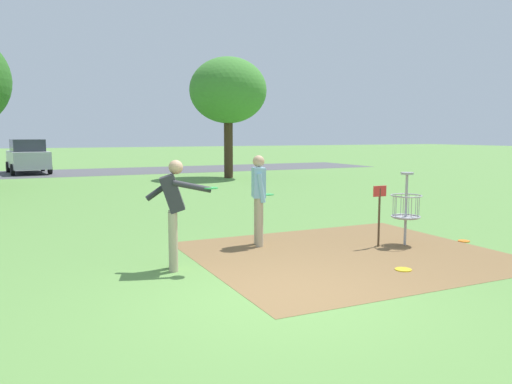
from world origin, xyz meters
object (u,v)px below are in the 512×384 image
object	(u,v)px
frisbee_mid_grass	(403,270)
parked_car_leftmost	(28,156)
player_throwing	(174,207)
tree_near_right	(228,91)
player_foreground_watching	(259,195)
disc_golf_basket	(403,206)
frisbee_by_tee	(464,241)

from	to	relation	value
frisbee_mid_grass	parked_car_leftmost	size ratio (longest dim) A/B	0.06
player_throwing	tree_near_right	distance (m)	17.04
player_throwing	tree_near_right	xyz separation A→B (m)	(7.04, 15.18, 3.18)
player_foreground_watching	parked_car_leftmost	world-z (taller)	parked_car_leftmost
disc_golf_basket	player_throwing	bearing A→B (deg)	178.14
parked_car_leftmost	tree_near_right	bearing A→B (deg)	-39.72
frisbee_by_tee	frisbee_mid_grass	bearing A→B (deg)	-155.84
disc_golf_basket	frisbee_mid_grass	world-z (taller)	disc_golf_basket
parked_car_leftmost	player_throwing	bearing A→B (deg)	-85.54
player_foreground_watching	tree_near_right	world-z (taller)	tree_near_right
player_foreground_watching	parked_car_leftmost	xyz separation A→B (m)	(-3.68, 21.49, -0.05)
frisbee_by_tee	parked_car_leftmost	bearing A→B (deg)	108.09
tree_near_right	parked_car_leftmost	world-z (taller)	tree_near_right
frisbee_mid_grass	parked_car_leftmost	world-z (taller)	parked_car_leftmost
frisbee_by_tee	parked_car_leftmost	distance (m)	24.11
frisbee_by_tee	parked_car_leftmost	size ratio (longest dim) A/B	0.05
player_throwing	player_foreground_watching	bearing A→B (deg)	27.47
frisbee_mid_grass	frisbee_by_tee	bearing A→B (deg)	24.16
disc_golf_basket	frisbee_by_tee	bearing A→B (deg)	-11.41
player_foreground_watching	parked_car_leftmost	bearing A→B (deg)	99.72
player_throwing	frisbee_by_tee	bearing A→B (deg)	-4.10
frisbee_mid_grass	tree_near_right	xyz separation A→B (m)	(3.84, 16.73, 4.16)
disc_golf_basket	player_throwing	xyz separation A→B (m)	(-4.40, 0.14, 0.23)
player_foreground_watching	frisbee_by_tee	bearing A→B (deg)	-20.37
disc_golf_basket	frisbee_mid_grass	size ratio (longest dim) A/B	5.41
frisbee_mid_grass	player_throwing	bearing A→B (deg)	154.24
player_foreground_watching	frisbee_mid_grass	xyz separation A→B (m)	(1.28, -2.55, -0.96)
disc_golf_basket	frisbee_by_tee	distance (m)	1.54
disc_golf_basket	tree_near_right	size ratio (longest dim) A/B	0.24
tree_near_right	frisbee_by_tee	bearing A→B (deg)	-94.81
frisbee_by_tee	tree_near_right	distance (m)	16.19
player_foreground_watching	frisbee_mid_grass	world-z (taller)	player_foreground_watching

